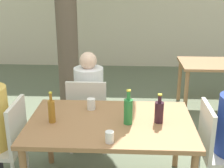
{
  "coord_description": "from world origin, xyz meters",
  "views": [
    {
      "loc": [
        0.14,
        -2.54,
        1.98
      ],
      "look_at": [
        0.0,
        0.3,
        0.98
      ],
      "focal_mm": 50.0,
      "sensor_mm": 36.0,
      "label": 1
    }
  ],
  "objects_px": {
    "patio_chair_1": "(217,146)",
    "patio_chair_2": "(88,111)",
    "dining_table_back": "(224,69)",
    "drinking_glass_1": "(91,104)",
    "wine_bottle_0": "(159,111)",
    "amber_bottle_2": "(52,111)",
    "drinking_glass_0": "(110,137)",
    "dining_table_front": "(110,128)",
    "patio_chair_0": "(7,141)",
    "person_seated_2": "(90,102)",
    "green_bottle_1": "(128,111)"
  },
  "relations": [
    {
      "from": "patio_chair_1",
      "to": "patio_chair_2",
      "type": "xyz_separation_m",
      "value": [
        -1.28,
        0.71,
        0.0
      ]
    },
    {
      "from": "dining_table_back",
      "to": "drinking_glass_1",
      "type": "height_order",
      "value": "drinking_glass_1"
    },
    {
      "from": "wine_bottle_0",
      "to": "amber_bottle_2",
      "type": "height_order",
      "value": "amber_bottle_2"
    },
    {
      "from": "drinking_glass_0",
      "to": "dining_table_front",
      "type": "bearing_deg",
      "value": 92.18
    },
    {
      "from": "patio_chair_0",
      "to": "wine_bottle_0",
      "type": "xyz_separation_m",
      "value": [
        1.41,
        0.0,
        0.33
      ]
    },
    {
      "from": "patio_chair_1",
      "to": "patio_chair_0",
      "type": "bearing_deg",
      "value": 90.0
    },
    {
      "from": "dining_table_back",
      "to": "patio_chair_1",
      "type": "bearing_deg",
      "value": -107.0
    },
    {
      "from": "dining_table_back",
      "to": "patio_chair_0",
      "type": "distance_m",
      "value": 3.3
    },
    {
      "from": "person_seated_2",
      "to": "amber_bottle_2",
      "type": "bearing_deg",
      "value": 77.44
    },
    {
      "from": "dining_table_back",
      "to": "dining_table_front",
      "type": "bearing_deg",
      "value": -128.06
    },
    {
      "from": "patio_chair_1",
      "to": "drinking_glass_0",
      "type": "xyz_separation_m",
      "value": [
        -0.96,
        -0.38,
        0.28
      ]
    },
    {
      "from": "dining_table_front",
      "to": "dining_table_back",
      "type": "bearing_deg",
      "value": 51.94
    },
    {
      "from": "patio_chair_2",
      "to": "amber_bottle_2",
      "type": "distance_m",
      "value": 0.86
    },
    {
      "from": "dining_table_back",
      "to": "green_bottle_1",
      "type": "relative_size",
      "value": 4.09
    },
    {
      "from": "dining_table_front",
      "to": "wine_bottle_0",
      "type": "distance_m",
      "value": 0.47
    },
    {
      "from": "dining_table_back",
      "to": "person_seated_2",
      "type": "bearing_deg",
      "value": -149.96
    },
    {
      "from": "dining_table_front",
      "to": "green_bottle_1",
      "type": "relative_size",
      "value": 4.67
    },
    {
      "from": "person_seated_2",
      "to": "drinking_glass_1",
      "type": "relative_size",
      "value": 10.6
    },
    {
      "from": "patio_chair_2",
      "to": "person_seated_2",
      "type": "bearing_deg",
      "value": -90.0
    },
    {
      "from": "patio_chair_0",
      "to": "person_seated_2",
      "type": "height_order",
      "value": "person_seated_2"
    },
    {
      "from": "patio_chair_0",
      "to": "drinking_glass_0",
      "type": "height_order",
      "value": "patio_chair_0"
    },
    {
      "from": "patio_chair_1",
      "to": "person_seated_2",
      "type": "xyz_separation_m",
      "value": [
        -1.28,
        0.95,
        0.01
      ]
    },
    {
      "from": "drinking_glass_0",
      "to": "amber_bottle_2",
      "type": "bearing_deg",
      "value": 148.2
    },
    {
      "from": "patio_chair_0",
      "to": "drinking_glass_0",
      "type": "distance_m",
      "value": 1.1
    },
    {
      "from": "amber_bottle_2",
      "to": "drinking_glass_0",
      "type": "bearing_deg",
      "value": -31.8
    },
    {
      "from": "green_bottle_1",
      "to": "dining_table_back",
      "type": "bearing_deg",
      "value": 55.34
    },
    {
      "from": "wine_bottle_0",
      "to": "amber_bottle_2",
      "type": "xyz_separation_m",
      "value": [
        -0.95,
        -0.05,
        0.01
      ]
    },
    {
      "from": "patio_chair_2",
      "to": "dining_table_front",
      "type": "bearing_deg",
      "value": 112.72
    },
    {
      "from": "green_bottle_1",
      "to": "drinking_glass_1",
      "type": "distance_m",
      "value": 0.47
    },
    {
      "from": "dining_table_front",
      "to": "patio_chair_0",
      "type": "height_order",
      "value": "patio_chair_0"
    },
    {
      "from": "patio_chair_1",
      "to": "drinking_glass_1",
      "type": "xyz_separation_m",
      "value": [
        -1.18,
        0.25,
        0.28
      ]
    },
    {
      "from": "patio_chair_1",
      "to": "drinking_glass_0",
      "type": "bearing_deg",
      "value": 111.43
    },
    {
      "from": "person_seated_2",
      "to": "green_bottle_1",
      "type": "height_order",
      "value": "person_seated_2"
    },
    {
      "from": "patio_chair_1",
      "to": "drinking_glass_0",
      "type": "height_order",
      "value": "patio_chair_1"
    },
    {
      "from": "wine_bottle_0",
      "to": "green_bottle_1",
      "type": "xyz_separation_m",
      "value": [
        -0.27,
        -0.05,
        0.02
      ]
    },
    {
      "from": "amber_bottle_2",
      "to": "patio_chair_2",
      "type": "bearing_deg",
      "value": 73.72
    },
    {
      "from": "patio_chair_0",
      "to": "patio_chair_1",
      "type": "xyz_separation_m",
      "value": [
        1.96,
        0.0,
        0.0
      ]
    },
    {
      "from": "patio_chair_0",
      "to": "drinking_glass_0",
      "type": "bearing_deg",
      "value": 69.14
    },
    {
      "from": "patio_chair_0",
      "to": "person_seated_2",
      "type": "bearing_deg",
      "value": 144.37
    },
    {
      "from": "wine_bottle_0",
      "to": "drinking_glass_0",
      "type": "bearing_deg",
      "value": -137.59
    },
    {
      "from": "patio_chair_2",
      "to": "wine_bottle_0",
      "type": "height_order",
      "value": "wine_bottle_0"
    },
    {
      "from": "person_seated_2",
      "to": "amber_bottle_2",
      "type": "height_order",
      "value": "person_seated_2"
    },
    {
      "from": "dining_table_back",
      "to": "patio_chair_0",
      "type": "relative_size",
      "value": 1.46
    },
    {
      "from": "patio_chair_2",
      "to": "drinking_glass_0",
      "type": "distance_m",
      "value": 1.17
    },
    {
      "from": "amber_bottle_2",
      "to": "drinking_glass_1",
      "type": "xyz_separation_m",
      "value": [
        0.32,
        0.3,
        -0.06
      ]
    },
    {
      "from": "patio_chair_1",
      "to": "wine_bottle_0",
      "type": "distance_m",
      "value": 0.64
    },
    {
      "from": "green_bottle_1",
      "to": "patio_chair_2",
      "type": "bearing_deg",
      "value": 121.33
    },
    {
      "from": "person_seated_2",
      "to": "wine_bottle_0",
      "type": "xyz_separation_m",
      "value": [
        0.73,
        -0.94,
        0.32
      ]
    },
    {
      "from": "dining_table_front",
      "to": "dining_table_back",
      "type": "relative_size",
      "value": 1.14
    },
    {
      "from": "wine_bottle_0",
      "to": "green_bottle_1",
      "type": "bearing_deg",
      "value": -170.65
    }
  ]
}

